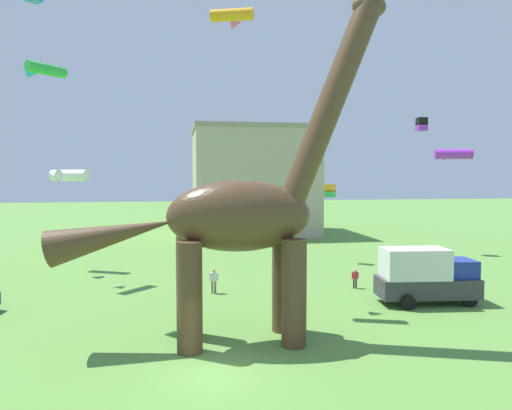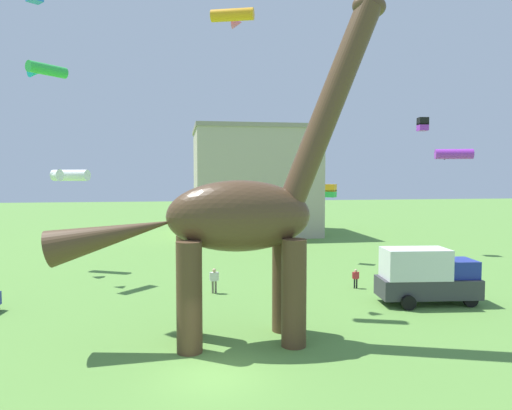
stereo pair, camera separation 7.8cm
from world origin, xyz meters
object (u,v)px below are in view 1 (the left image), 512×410
object	(u,v)px
kite_mid_left	(233,17)
kite_near_high	(330,191)
kite_apex	(452,154)
kite_near_low	(66,175)
dinosaur_sculpture	(238,216)
kite_drifting	(44,70)
person_near_flyer	(214,278)
person_vendor_side	(355,277)
person_photographer	(277,277)
kite_mid_right	(422,124)
parked_box_truck	(426,275)

from	to	relation	value
kite_mid_left	kite_near_high	distance (m)	18.07
kite_apex	kite_near_low	bearing A→B (deg)	146.34
dinosaur_sculpture	kite_drifting	world-z (taller)	dinosaur_sculpture
kite_near_high	dinosaur_sculpture	bearing A→B (deg)	-119.51
person_near_flyer	kite_near_high	xyz separation A→B (m)	(10.57, 9.26, 5.11)
person_vendor_side	person_photographer	world-z (taller)	person_photographer
kite_apex	kite_mid_right	distance (m)	21.17
parked_box_truck	person_near_flyer	distance (m)	12.57
kite_near_high	kite_near_low	bearing A→B (deg)	179.71
person_vendor_side	kite_apex	xyz separation A→B (m)	(3.11, -5.69, 7.69)
person_vendor_side	person_photographer	size ratio (longest dim) A/B	0.78
person_photographer	kite_near_low	distance (m)	18.65
person_near_flyer	kite_near_low	size ratio (longest dim) A/B	0.49
kite_mid_right	kite_mid_left	size ratio (longest dim) A/B	0.51
person_photographer	kite_mid_right	world-z (taller)	kite_mid_right
person_photographer	kite_drifting	bearing A→B (deg)	48.66
kite_apex	kite_drifting	size ratio (longest dim) A/B	0.68
kite_drifting	kite_mid_right	xyz separation A→B (m)	(32.08, 7.06, -2.39)
dinosaur_sculpture	kite_drifting	xyz separation A→B (m)	(-11.63, 14.72, 9.04)
dinosaur_sculpture	kite_near_high	size ratio (longest dim) A/B	13.95
person_near_flyer	kite_near_low	distance (m)	15.55
kite_drifting	kite_near_low	distance (m)	8.01
parked_box_truck	kite_near_low	bearing A→B (deg)	154.43
dinosaur_sculpture	person_near_flyer	size ratio (longest dim) A/B	9.89
person_vendor_side	kite_near_high	size ratio (longest dim) A/B	1.14
person_photographer	kite_mid_left	world-z (taller)	kite_mid_left
dinosaur_sculpture	kite_near_high	distance (m)	20.63
person_vendor_side	kite_mid_left	xyz separation A→B (m)	(-8.18, -2.02, 15.44)
kite_drifting	kite_mid_left	xyz separation A→B (m)	(12.21, -8.24, 1.60)
parked_box_truck	kite_apex	world-z (taller)	kite_apex
parked_box_truck	kite_mid_right	bearing A→B (deg)	68.44
person_near_flyer	kite_drifting	size ratio (longest dim) A/B	0.54
kite_near_low	person_near_flyer	bearing A→B (deg)	-41.40
person_photographer	kite_near_high	distance (m)	12.76
kite_mid_right	kite_near_high	xyz separation A→B (m)	(-10.29, -3.83, -6.17)
kite_mid_left	kite_near_high	bearing A→B (deg)	50.16
dinosaur_sculpture	kite_mid_right	world-z (taller)	dinosaur_sculpture
person_near_flyer	kite_near_high	world-z (taller)	kite_near_high
person_near_flyer	kite_drifting	world-z (taller)	kite_drifting
kite_apex	kite_drifting	distance (m)	27.06
person_near_flyer	kite_mid_left	xyz separation A→B (m)	(1.00, -2.21, 15.26)
kite_near_low	kite_mid_left	xyz separation A→B (m)	(11.63, -11.58, 8.86)
dinosaur_sculpture	kite_mid_right	xyz separation A→B (m)	(20.45, 21.79, 6.65)
dinosaur_sculpture	kite_near_low	world-z (taller)	dinosaur_sculpture
person_near_flyer	kite_drifting	bearing A→B (deg)	23.67
dinosaur_sculpture	kite_apex	xyz separation A→B (m)	(11.88, 2.80, 2.89)
person_vendor_side	kite_near_low	size ratio (longest dim) A/B	0.40
parked_box_truck	kite_mid_left	distance (m)	18.23
kite_drifting	kite_apex	bearing A→B (deg)	-26.89
person_vendor_side	kite_apex	bearing A→B (deg)	-38.86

